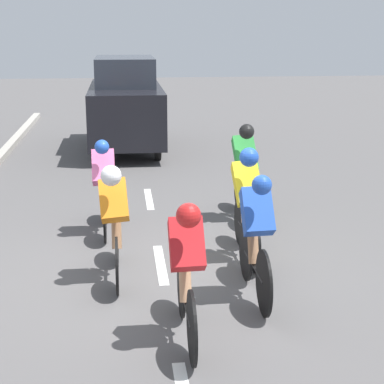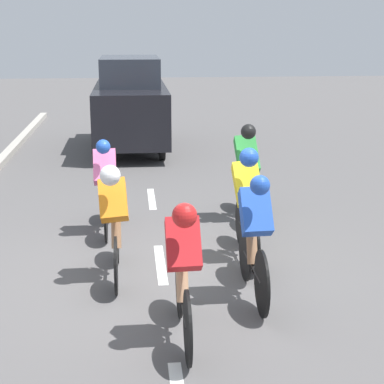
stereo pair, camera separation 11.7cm
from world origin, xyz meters
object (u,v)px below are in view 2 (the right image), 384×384
Objects in this scene: cyclist_red at (183,267)px; cyclist_blue at (255,234)px; cyclist_green at (247,169)px; cyclist_yellow at (247,199)px; cyclist_pink at (106,184)px; support_car at (131,104)px; cyclist_orange at (114,217)px.

cyclist_blue reaches higher than cyclist_red.
cyclist_green is 1.01× the size of cyclist_yellow.
cyclist_yellow is at bearing 144.81° from cyclist_pink.
support_car is (1.45, -7.88, 0.29)m from cyclist_yellow.
cyclist_orange is at bearing -25.32° from cyclist_blue.
cyclist_orange is at bearing 95.10° from cyclist_pink.
cyclist_yellow is 0.98× the size of cyclist_blue.
cyclist_orange is 8.39m from support_car.
cyclist_blue is at bearing 123.93° from cyclist_pink.
cyclist_red is at bearing 112.44° from cyclist_orange.
cyclist_red is 1.26m from cyclist_blue.
support_car is (-0.40, -6.58, 0.36)m from cyclist_pink.
cyclist_blue is (-0.86, -0.92, -0.00)m from cyclist_red.
cyclist_yellow is 1.01× the size of cyclist_orange.
cyclist_blue is 1.71m from cyclist_orange.
cyclist_blue is (0.14, 1.23, -0.06)m from cyclist_yellow.
cyclist_green is 1.02× the size of cyclist_orange.
cyclist_red is at bearing 71.37° from cyclist_green.
cyclist_blue is 9.21m from support_car.
cyclist_orange is 0.39× the size of support_car.
cyclist_green is 0.99× the size of cyclist_blue.
cyclist_orange reaches higher than cyclist_pink.
cyclist_blue is 3.06m from cyclist_pink.
cyclist_yellow is 1.04× the size of cyclist_pink.
cyclist_orange is at bearing -67.56° from cyclist_red.
cyclist_pink is at bearing -76.29° from cyclist_red.
cyclist_red is (1.32, 3.90, -0.05)m from cyclist_green.
cyclist_orange is (1.69, 0.50, -0.04)m from cyclist_yellow.
cyclist_yellow is 0.39× the size of support_car.
cyclist_blue is (0.45, 2.98, -0.06)m from cyclist_green.
cyclist_yellow is 2.26m from cyclist_pink.
support_car is at bearing -74.01° from cyclist_green.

